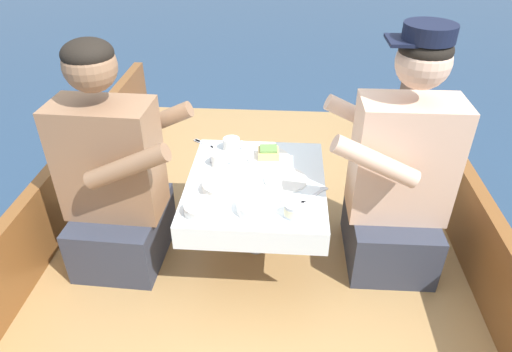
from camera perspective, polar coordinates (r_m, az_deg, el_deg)
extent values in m
plane|color=navy|center=(2.35, -0.06, -14.39)|extent=(60.00, 60.00, 0.00)
cube|color=#A87F4C|center=(2.25, -0.06, -12.17)|extent=(1.99, 3.17, 0.26)
cube|color=brown|center=(2.31, -24.79, -4.56)|extent=(0.06, 3.17, 0.35)
cube|color=brown|center=(2.22, 25.89, -6.64)|extent=(0.06, 3.17, 0.35)
cylinder|color=#B2B2B7|center=(2.07, 0.00, -5.32)|extent=(0.07, 0.07, 0.37)
cube|color=#A87F4C|center=(1.95, 0.00, -0.81)|extent=(0.56, 0.65, 0.02)
cube|color=white|center=(1.94, 0.00, -0.54)|extent=(0.59, 0.68, 0.00)
cube|color=white|center=(1.71, -0.78, -8.27)|extent=(0.59, 0.00, 0.10)
cube|color=white|center=(2.26, 0.59, 3.10)|extent=(0.59, 0.00, 0.10)
cube|color=#333847|center=(2.17, -16.18, -6.65)|extent=(0.38, 0.45, 0.26)
cube|color=#936B4C|center=(1.96, -17.88, 1.92)|extent=(0.41, 0.24, 0.50)
sphere|color=#936B4C|center=(1.80, -20.06, 12.82)|extent=(0.20, 0.20, 0.20)
ellipsoid|color=black|center=(1.78, -20.34, 14.15)|extent=(0.19, 0.19, 0.11)
cylinder|color=#936B4C|center=(2.01, -12.41, 6.55)|extent=(0.34, 0.08, 0.21)
cylinder|color=#936B4C|center=(1.72, -15.84, 1.11)|extent=(0.34, 0.08, 0.21)
cube|color=#333847|center=(2.16, 16.18, -6.92)|extent=(0.36, 0.44, 0.26)
cube|color=beige|center=(1.94, 17.93, 1.92)|extent=(0.40, 0.22, 0.52)
sphere|color=beige|center=(1.77, 20.21, 13.24)|extent=(0.20, 0.20, 0.20)
ellipsoid|color=black|center=(1.76, 20.50, 14.60)|extent=(0.19, 0.19, 0.11)
cylinder|color=beige|center=(1.71, 14.71, 1.75)|extent=(0.34, 0.07, 0.21)
cylinder|color=beige|center=(2.02, 13.13, 7.09)|extent=(0.34, 0.07, 0.21)
cylinder|color=black|center=(1.74, 20.89, 16.45)|extent=(0.18, 0.18, 0.06)
cube|color=black|center=(1.73, 17.74, 15.84)|extent=(0.10, 0.14, 0.01)
cylinder|color=white|center=(2.09, 1.55, 2.31)|extent=(0.19, 0.19, 0.01)
cylinder|color=white|center=(1.94, 3.73, -0.47)|extent=(0.18, 0.18, 0.01)
cube|color=tan|center=(2.08, 1.56, 2.85)|extent=(0.10, 0.09, 0.04)
cube|color=#669347|center=(2.07, 1.57, 3.43)|extent=(0.08, 0.07, 0.01)
cylinder|color=white|center=(1.87, -4.44, -1.38)|extent=(0.15, 0.15, 0.04)
cylinder|color=beige|center=(1.86, -4.45, -1.13)|extent=(0.12, 0.12, 0.02)
cylinder|color=white|center=(1.76, -0.02, -3.83)|extent=(0.15, 0.15, 0.04)
cylinder|color=beige|center=(1.75, -0.02, -3.57)|extent=(0.12, 0.12, 0.02)
cylinder|color=white|center=(1.76, -6.92, -4.03)|extent=(0.13, 0.13, 0.04)
cylinder|color=beige|center=(1.75, -6.94, -3.77)|extent=(0.11, 0.11, 0.02)
cylinder|color=white|center=(2.04, -4.58, 2.06)|extent=(0.07, 0.07, 0.06)
torus|color=white|center=(2.03, -3.28, 2.08)|extent=(0.04, 0.01, 0.04)
cylinder|color=#3D2314|center=(2.03, -4.60, 2.47)|extent=(0.06, 0.06, 0.01)
cylinder|color=white|center=(2.15, -3.08, 3.99)|extent=(0.08, 0.08, 0.06)
torus|color=white|center=(2.14, -1.77, 4.02)|extent=(0.04, 0.01, 0.04)
cylinder|color=#3D2314|center=(2.14, -3.10, 4.40)|extent=(0.07, 0.07, 0.01)
cylinder|color=silver|center=(1.73, 4.64, -4.34)|extent=(0.06, 0.06, 0.05)
cylinder|color=beige|center=(1.73, 4.64, -4.34)|extent=(0.07, 0.07, 0.03)
cube|color=silver|center=(1.86, 7.17, -2.47)|extent=(0.12, 0.13, 0.00)
ellipsoid|color=silver|center=(1.90, 8.51, -1.55)|extent=(0.04, 0.02, 0.01)
cube|color=silver|center=(2.14, -5.57, 2.85)|extent=(0.03, 0.17, 0.00)
cube|color=silver|center=(2.21, -6.06, 3.84)|extent=(0.15, 0.11, 0.00)
cube|color=silver|center=(2.25, -7.33, 4.38)|extent=(0.04, 0.04, 0.00)
cube|color=silver|center=(1.82, 5.79, -3.28)|extent=(0.17, 0.02, 0.00)
ellipsoid|color=silver|center=(1.82, 3.59, -3.07)|extent=(0.04, 0.02, 0.01)
cube|color=silver|center=(1.97, -0.08, 0.05)|extent=(0.02, 0.17, 0.00)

